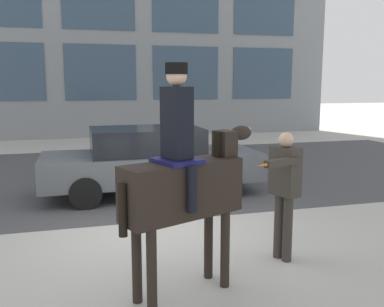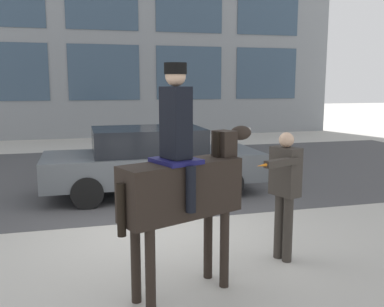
% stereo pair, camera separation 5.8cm
% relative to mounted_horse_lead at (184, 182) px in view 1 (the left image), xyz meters
% --- Properties ---
extents(ground_plane, '(80.00, 80.00, 0.00)m').
position_rel_mounted_horse_lead_xyz_m(ground_plane, '(0.05, 2.16, -1.32)').
color(ground_plane, '#B2AFA8').
extents(road_surface, '(22.02, 8.50, 0.01)m').
position_rel_mounted_horse_lead_xyz_m(road_surface, '(0.05, 6.91, -1.32)').
color(road_surface, '#444447').
rests_on(road_surface, ground_plane).
extents(mounted_horse_lead, '(1.73, 0.94, 2.61)m').
position_rel_mounted_horse_lead_xyz_m(mounted_horse_lead, '(0.00, 0.00, 0.00)').
color(mounted_horse_lead, black).
rests_on(mounted_horse_lead, ground_plane).
extents(pedestrian_bystander, '(0.78, 0.67, 1.77)m').
position_rel_mounted_horse_lead_xyz_m(pedestrian_bystander, '(1.53, 0.58, -0.28)').
color(pedestrian_bystander, '#332D28').
rests_on(pedestrian_bystander, ground_plane).
extents(street_car_near_lane, '(4.66, 1.84, 1.46)m').
position_rel_mounted_horse_lead_xyz_m(street_car_near_lane, '(0.41, 4.60, -0.57)').
color(street_car_near_lane, '#51565B').
rests_on(street_car_near_lane, ground_plane).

